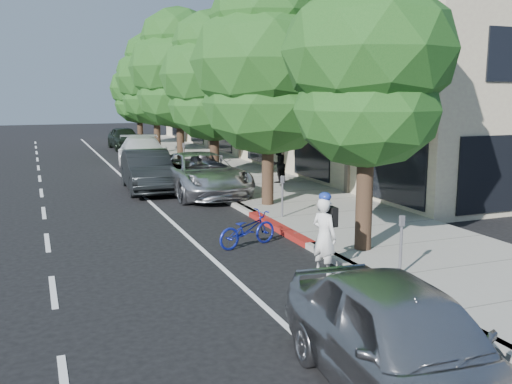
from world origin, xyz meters
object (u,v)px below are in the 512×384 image
street_tree_1 (268,65)px  silver_suv (200,174)px  white_pickup (143,154)px  street_tree_0 (369,57)px  dark_suv_far (124,138)px  bicycle (247,229)px  street_tree_4 (156,79)px  street_tree_2 (213,78)px  street_tree_3 (179,70)px  dark_sedan (148,171)px  street_tree_5 (139,89)px  near_car_a (404,343)px  pedestrian (278,164)px  cyclist (324,236)px

street_tree_1 → silver_suv: (-1.40, 3.34, -3.96)m
white_pickup → street_tree_0: bearing=-76.7°
dark_suv_far → bicycle: bearing=-94.0°
street_tree_4 → silver_suv: bearing=-95.5°
street_tree_1 → white_pickup: size_ratio=1.37×
street_tree_0 → street_tree_2: size_ratio=1.02×
street_tree_3 → dark_sedan: 8.74m
street_tree_2 → bicycle: (-2.34, -10.28, -4.04)m
bicycle → silver_suv: size_ratio=0.30×
street_tree_3 → bicycle: 17.07m
street_tree_5 → street_tree_3: bearing=-90.0°
dark_suv_far → near_car_a: size_ratio=0.97×
street_tree_2 → pedestrian: bearing=-40.0°
street_tree_4 → street_tree_5: street_tree_4 is taller
street_tree_3 → pedestrian: size_ratio=5.28×
dark_sedan → near_car_a: dark_sedan is taller
cyclist → dark_sedan: size_ratio=0.35×
street_tree_1 → dark_suv_far: street_tree_1 is taller
pedestrian → street_tree_5: bearing=-112.2°
cyclist → dark_sedan: cyclist is taller
street_tree_4 → near_car_a: size_ratio=1.66×
street_tree_3 → pedestrian: street_tree_3 is taller
street_tree_1 → dark_suv_far: (-1.40, 22.32, -4.00)m
street_tree_1 → near_car_a: bearing=-104.6°
street_tree_0 → silver_suv: (-1.40, 9.34, -3.89)m
street_tree_0 → white_pickup: size_ratio=1.30×
street_tree_0 → white_pickup: (-2.19, 17.00, -3.86)m
street_tree_4 → near_car_a: 30.32m
street_tree_5 → cyclist: street_tree_5 is taller
bicycle → pedestrian: size_ratio=1.11×
silver_suv → dark_suv_far: 18.98m
street_tree_5 → pedestrian: bearing=-83.7°
street_tree_1 → street_tree_3: street_tree_3 is taller
pedestrian → street_tree_3: bearing=-102.9°
street_tree_0 → cyclist: street_tree_0 is taller
street_tree_0 → dark_sedan: street_tree_0 is taller
cyclist → near_car_a: size_ratio=0.37×
street_tree_5 → near_car_a: size_ratio=1.44×
near_car_a → pedestrian: size_ratio=2.96×
bicycle → street_tree_4: bearing=-22.7°
street_tree_4 → near_car_a: bearing=-95.9°
street_tree_0 → street_tree_3: (-0.00, 18.00, 0.33)m
bicycle → street_tree_3: bearing=-24.9°
street_tree_2 → cyclist: size_ratio=4.32×
bicycle → silver_suv: 7.69m
pedestrian → dark_sedan: bearing=-37.6°
street_tree_0 → bicycle: 5.14m
cyclist → dark_sedan: (-1.50, 12.00, -0.04)m
street_tree_0 → white_pickup: 17.57m
bicycle → white_pickup: white_pickup is taller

